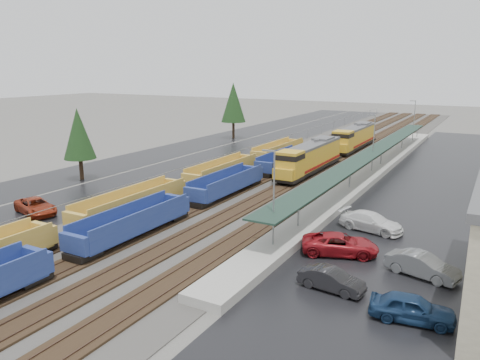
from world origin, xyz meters
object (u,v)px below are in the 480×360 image
(parked_car_east_a, at_px, (331,280))
(parked_car_east_e, at_px, (422,266))
(well_string_yellow, at_px, (132,205))
(parked_car_east_c, at_px, (371,222))
(parked_car_west_c, at_px, (36,206))
(parked_car_east_d, at_px, (412,308))
(locomotive_trail, at_px, (354,137))
(parked_car_east_b, at_px, (340,244))
(locomotive_lead, at_px, (309,158))
(well_string_blue, at_px, (133,225))

(parked_car_east_a, distance_m, parked_car_east_e, 6.81)
(well_string_yellow, relative_size, parked_car_east_c, 14.55)
(parked_car_west_c, bearing_deg, parked_car_east_d, -77.08)
(locomotive_trail, xyz_separation_m, parked_car_east_b, (12.04, -45.61, -1.46))
(locomotive_trail, relative_size, parked_car_west_c, 3.34)
(well_string_yellow, bearing_deg, locomotive_lead, 72.46)
(parked_car_east_a, height_order, parked_car_east_c, parked_car_east_c)
(parked_car_east_b, bearing_deg, parked_car_east_c, -26.21)
(parked_car_east_e, bearing_deg, parked_car_east_c, 50.44)
(parked_car_west_c, relative_size, parked_car_east_c, 1.00)
(parked_car_east_b, height_order, parked_car_east_e, same)
(parked_car_east_a, relative_size, parked_car_east_e, 0.88)
(well_string_blue, height_order, parked_car_east_e, well_string_blue)
(well_string_yellow, relative_size, well_string_blue, 1.09)
(parked_car_east_d, bearing_deg, parked_car_west_c, 77.69)
(parked_car_east_c, bearing_deg, locomotive_lead, 45.29)
(locomotive_trail, bearing_deg, parked_car_east_d, -70.76)
(well_string_yellow, bearing_deg, parked_car_west_c, -155.51)
(parked_car_east_d, bearing_deg, locomotive_trail, 11.42)
(well_string_blue, bearing_deg, locomotive_trail, 85.49)
(locomotive_lead, relative_size, parked_car_east_a, 4.35)
(parked_car_west_c, height_order, parked_car_east_e, parked_car_east_e)
(parked_car_west_c, distance_m, parked_car_east_a, 30.10)
(well_string_blue, relative_size, parked_car_east_c, 13.30)
(parked_car_east_c, bearing_deg, well_string_yellow, 119.12)
(parked_car_east_c, distance_m, parked_car_east_d, 14.99)
(parked_car_east_d, xyz_separation_m, parked_car_east_e, (-0.43, 6.35, 0.01))
(well_string_yellow, relative_size, parked_car_east_d, 17.40)
(parked_car_east_a, distance_m, parked_car_east_b, 6.14)
(well_string_yellow, bearing_deg, parked_car_east_a, -13.89)
(parked_car_west_c, height_order, parked_car_east_a, parked_car_west_c)
(well_string_yellow, height_order, parked_car_east_e, well_string_yellow)
(parked_car_east_a, bearing_deg, parked_car_east_d, -99.82)
(locomotive_lead, xyz_separation_m, parked_car_east_c, (12.78, -18.18, -1.45))
(parked_car_east_b, relative_size, parked_car_east_d, 1.24)
(well_string_blue, xyz_separation_m, parked_car_east_b, (16.04, 5.07, -0.36))
(well_string_yellow, height_order, well_string_blue, well_string_blue)
(locomotive_lead, xyz_separation_m, parked_car_east_d, (18.51, -32.03, -1.46))
(locomotive_lead, height_order, locomotive_trail, same)
(locomotive_trail, relative_size, parked_car_east_b, 3.23)
(well_string_blue, bearing_deg, parked_car_east_d, -5.96)
(locomotive_lead, bearing_deg, parked_car_east_d, -59.97)
(well_string_blue, height_order, parked_car_east_d, well_string_blue)
(parked_car_east_b, relative_size, parked_car_east_e, 1.19)
(parked_car_east_b, xyz_separation_m, parked_car_east_e, (6.04, -1.07, -0.00))
(locomotive_trail, height_order, parked_car_east_c, locomotive_trail)
(parked_car_west_c, distance_m, parked_car_east_b, 29.10)
(well_string_blue, height_order, parked_car_east_b, well_string_blue)
(parked_car_east_a, distance_m, parked_car_east_d, 5.32)
(locomotive_trail, xyz_separation_m, parked_car_east_a, (13.38, -51.60, -1.55))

